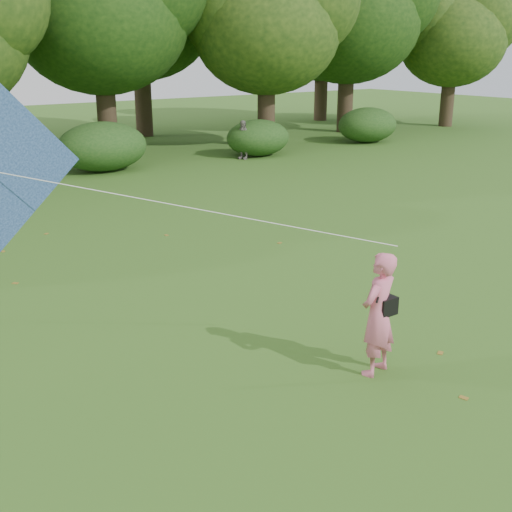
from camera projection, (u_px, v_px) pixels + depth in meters
ground at (401, 374)px, 9.33m from camera, size 100.00×100.00×0.00m
man_kite_flyer at (378, 314)px, 9.10m from camera, size 0.76×0.60×1.84m
bystander_right at (243, 140)px, 27.24m from camera, size 0.78×1.04×1.64m
crossbody_bag at (386, 305)px, 9.10m from camera, size 0.43×0.20×0.72m
tree_line at (15, 21)px, 26.21m from camera, size 54.70×15.30×9.48m
shrub_band at (5, 159)px, 22.27m from camera, size 39.15×3.22×1.88m
fallen_leaves at (243, 313)px, 11.47m from camera, size 9.77×13.65×0.01m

